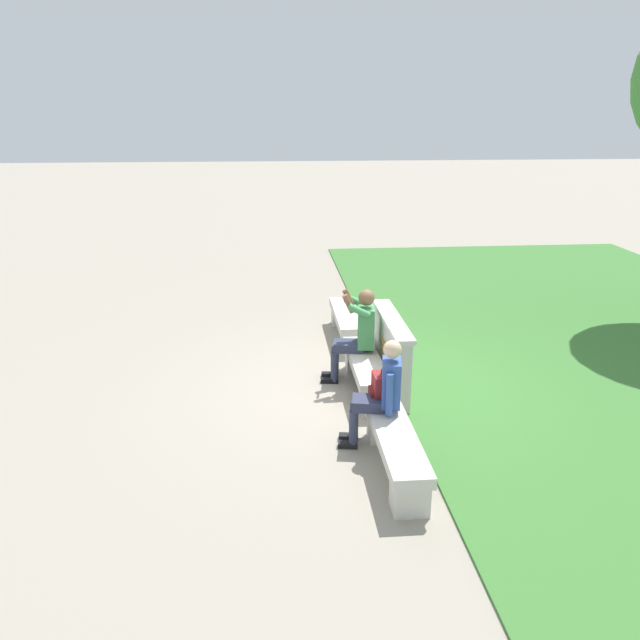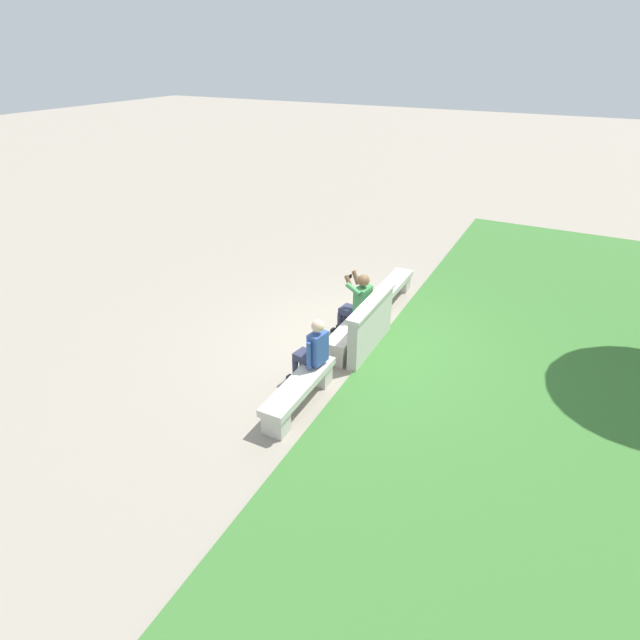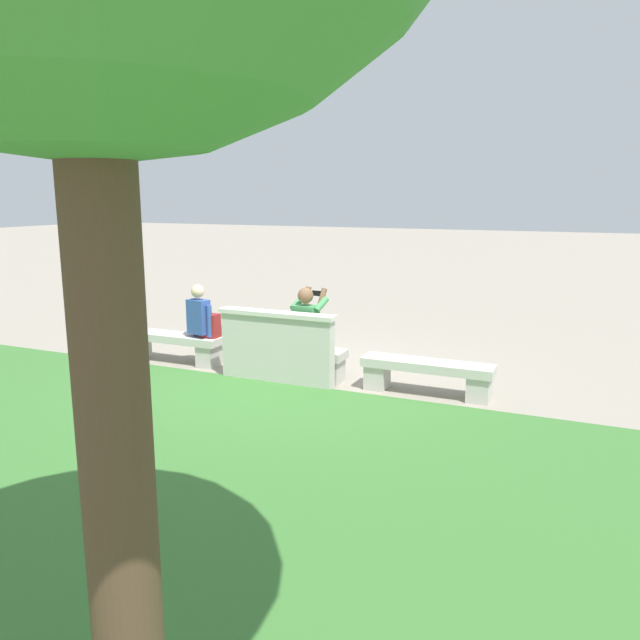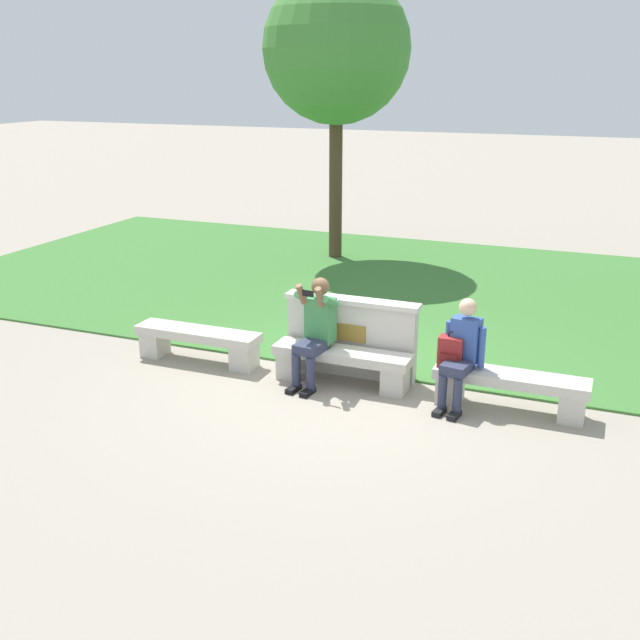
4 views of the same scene
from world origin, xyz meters
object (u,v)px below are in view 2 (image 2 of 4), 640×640
Objects in this scene: bench_mid at (299,390)px; person_photographer at (357,302)px; backpack at (318,350)px; bench_near at (353,331)px; bench_main at (391,289)px; person_distant at (313,351)px.

bench_mid is 1.31× the size of person_photographer.
bench_near is at bearing 178.23° from backpack.
person_photographer is at bearing -178.78° from backpack.
person_photographer reaches higher than bench_mid.
person_photographer is 3.08× the size of backpack.
person_distant reaches higher than bench_main.
person_photographer is at bearing -2.57° from bench_main.
bench_main is at bearing 177.43° from person_photographer.
bench_main is 1.37× the size of person_distant.
bench_near is at bearing 13.70° from person_photographer.
bench_mid is at bearing 6.63° from person_distant.
person_distant is at bearing -10.41° from backpack.
bench_main is at bearing 178.93° from person_distant.
bench_mid is at bearing 1.88° from person_photographer.
person_distant is 2.94× the size of backpack.
bench_main is at bearing 180.00° from bench_mid.
backpack is at bearing -1.77° from bench_near.
bench_mid is 4.03× the size of backpack.
person_distant is at bearing -2.54° from bench_near.
bench_near is at bearing 177.46° from person_distant.
person_photographer is at bearing -178.12° from bench_mid.
bench_main is 3.39m from backpack.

